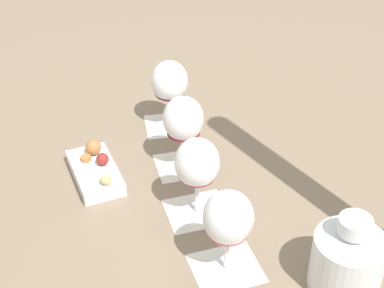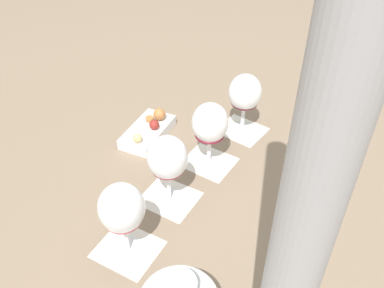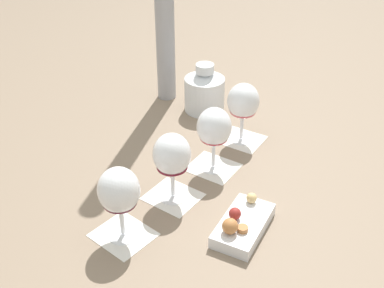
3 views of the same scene
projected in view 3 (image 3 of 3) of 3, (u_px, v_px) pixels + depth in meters
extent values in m
plane|color=#7F6B56|center=(192.00, 182.00, 1.15)|extent=(8.00, 8.00, 0.00)
cube|color=silver|center=(241.00, 139.00, 1.31)|extent=(0.14, 0.15, 0.00)
cube|color=silver|center=(213.00, 167.00, 1.20)|extent=(0.14, 0.15, 0.00)
cube|color=silver|center=(173.00, 196.00, 1.10)|extent=(0.14, 0.15, 0.00)
cube|color=silver|center=(123.00, 235.00, 1.00)|extent=(0.13, 0.14, 0.00)
cylinder|color=white|center=(241.00, 138.00, 1.31)|extent=(0.06, 0.06, 0.01)
cylinder|color=white|center=(242.00, 126.00, 1.29)|extent=(0.01, 0.01, 0.07)
ellipsoid|color=white|center=(243.00, 101.00, 1.25)|extent=(0.08, 0.08, 0.10)
ellipsoid|color=#C74D57|center=(243.00, 111.00, 1.26)|extent=(0.07, 0.07, 0.03)
cylinder|color=white|center=(213.00, 166.00, 1.20)|extent=(0.06, 0.06, 0.01)
cylinder|color=white|center=(213.00, 154.00, 1.18)|extent=(0.01, 0.01, 0.07)
ellipsoid|color=white|center=(214.00, 127.00, 1.14)|extent=(0.08, 0.08, 0.10)
ellipsoid|color=maroon|center=(214.00, 137.00, 1.15)|extent=(0.07, 0.07, 0.03)
cylinder|color=white|center=(173.00, 195.00, 1.10)|extent=(0.06, 0.06, 0.01)
cylinder|color=white|center=(173.00, 182.00, 1.08)|extent=(0.01, 0.01, 0.07)
ellipsoid|color=white|center=(172.00, 154.00, 1.04)|extent=(0.08, 0.08, 0.10)
ellipsoid|color=maroon|center=(172.00, 167.00, 1.06)|extent=(0.07, 0.07, 0.02)
cylinder|color=white|center=(123.00, 233.00, 0.99)|extent=(0.06, 0.06, 0.01)
cylinder|color=white|center=(122.00, 220.00, 0.97)|extent=(0.01, 0.01, 0.07)
ellipsoid|color=white|center=(119.00, 190.00, 0.93)|extent=(0.08, 0.08, 0.10)
ellipsoid|color=#501827|center=(120.00, 202.00, 0.95)|extent=(0.07, 0.07, 0.03)
cylinder|color=silver|center=(204.00, 94.00, 1.43)|extent=(0.12, 0.12, 0.10)
cone|color=silver|center=(205.00, 76.00, 1.40)|extent=(0.12, 0.12, 0.02)
cylinder|color=silver|center=(205.00, 69.00, 1.38)|extent=(0.05, 0.05, 0.03)
cube|color=silver|center=(243.00, 225.00, 1.00)|extent=(0.18, 0.15, 0.03)
sphere|color=#B2703D|center=(230.00, 226.00, 0.96)|extent=(0.03, 0.03, 0.03)
sphere|color=maroon|center=(235.00, 214.00, 0.99)|extent=(0.03, 0.03, 0.03)
sphere|color=#DBB775|center=(252.00, 198.00, 1.04)|extent=(0.02, 0.02, 0.02)
cylinder|color=#B2703D|center=(243.00, 229.00, 0.96)|extent=(0.02, 0.02, 0.01)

